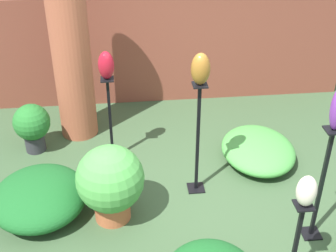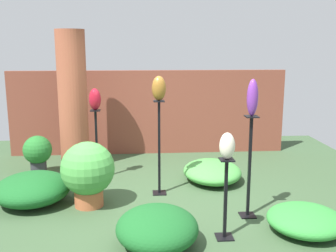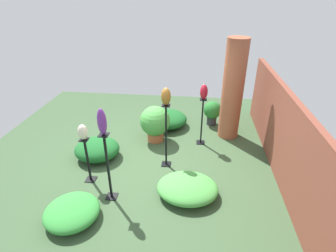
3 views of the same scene
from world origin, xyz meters
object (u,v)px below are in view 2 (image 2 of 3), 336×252
Objects in this scene: pedestal_ruby at (97,148)px; potted_plant_mid_left at (88,171)px; brick_pillar at (73,100)px; art_vase_ivory at (227,146)px; pedestal_bronze at (159,152)px; pedestal_ivory at (225,203)px; art_vase_ruby at (95,99)px; art_vase_violet at (252,98)px; art_vase_bronze at (159,88)px; potted_plant_back_center at (38,152)px; pedestal_violet at (249,171)px.

potted_plant_mid_left is at bearing -90.28° from pedestal_ruby.
brick_pillar reaches higher than art_vase_ivory.
brick_pillar is 2.14m from pedestal_bronze.
pedestal_ruby is 2.77m from pedestal_ivory.
art_vase_ruby is at bearing 0.00° from pedestal_ruby.
potted_plant_mid_left is at bearing 147.85° from pedestal_ivory.
art_vase_ruby reaches higher than potted_plant_mid_left.
art_vase_violet reaches higher than pedestal_ivory.
art_vase_bronze reaches higher than pedestal_ivory.
art_vase_ivory is (-0.00, 0.00, 0.67)m from pedestal_ivory.
brick_pillar reaches higher than pedestal_ruby.
pedestal_ruby is 3.88× the size of art_vase_ivory.
potted_plant_back_center is (-2.73, 2.51, -0.70)m from art_vase_ivory.
pedestal_violet is at bearing 52.78° from pedestal_ivory.
potted_plant_mid_left is (0.46, -1.84, -0.73)m from brick_pillar.
pedestal_ivory is at bearing -52.61° from art_vase_ruby.
art_vase_ruby reaches higher than pedestal_ruby.
art_vase_violet is at bearing 52.78° from art_vase_ivory.
pedestal_ruby is (0.47, -0.70, -0.70)m from brick_pillar.
brick_pillar is at bearing 135.39° from pedestal_bronze.
art_vase_ivory is at bearing -52.61° from art_vase_ruby.
pedestal_ivory is 2.07× the size of art_vase_violet.
art_vase_bronze reaches higher than art_vase_ruby.
pedestal_violet is 0.95m from art_vase_violet.
art_vase_bronze is at bearing 21.38° from potted_plant_mid_left.
potted_plant_back_center is at bearing 137.41° from art_vase_ivory.
brick_pillar is at bearing 34.66° from potted_plant_back_center.
brick_pillar is at bearing 126.54° from art_vase_ivory.
pedestal_ivory is 1.04× the size of potted_plant_mid_left.
pedestal_ivory reaches higher than potted_plant_back_center.
pedestal_ruby is 1.14m from potted_plant_mid_left.
art_vase_violet reaches higher than art_vase_ivory.
art_vase_ivory is (2.15, -2.90, -0.13)m from brick_pillar.
pedestal_ruby is 0.81m from art_vase_ruby.
pedestal_violet is at bearing -37.74° from art_vase_ruby.
pedestal_ivory is at bearing -63.43° from art_vase_ivory.
pedestal_ruby reaches higher than potted_plant_mid_left.
potted_plant_back_center is at bearing 163.76° from art_vase_ruby.
pedestal_ivory is (0.68, -1.45, -0.22)m from pedestal_bronze.
art_vase_bronze is (1.00, -0.75, 0.25)m from art_vase_ruby.
art_vase_ruby is at bearing 142.26° from art_vase_violet.
pedestal_ivory is 1.99m from potted_plant_mid_left.
potted_plant_back_center is at bearing 152.77° from art_vase_bronze.
art_vase_violet is 2.42m from potted_plant_mid_left.
art_vase_ruby is 1.16× the size of art_vase_ivory.
art_vase_bronze is at bearing -44.61° from brick_pillar.
pedestal_bronze is at bearing -36.80° from art_vase_ruby.
pedestal_bronze is 1.55× the size of potted_plant_mid_left.
art_vase_violet is at bearing -31.57° from potted_plant_back_center.
art_vase_ivory reaches higher than potted_plant_back_center.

